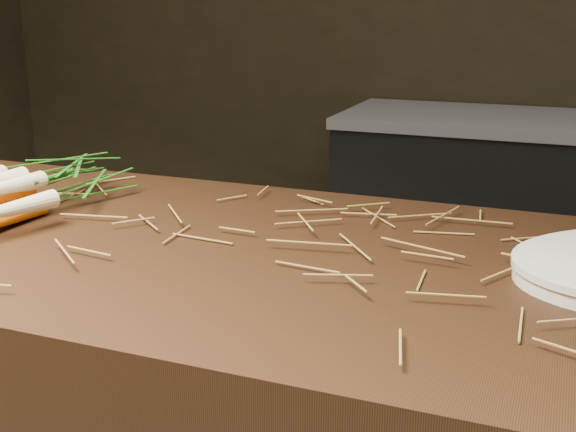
# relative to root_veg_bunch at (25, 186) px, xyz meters

# --- Properties ---
(straw_bedding) EXTENTS (1.40, 0.60, 0.02)m
(straw_bedding) POSITION_rel_root_veg_bunch_xyz_m (0.63, -0.03, -0.04)
(straw_bedding) COLOR olive
(straw_bedding) RESTS_ON main_counter
(root_veg_bunch) EXTENTS (0.19, 0.53, 0.10)m
(root_veg_bunch) POSITION_rel_root_veg_bunch_xyz_m (0.00, 0.00, 0.00)
(root_veg_bunch) COLOR #D76202
(root_veg_bunch) RESTS_ON main_counter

